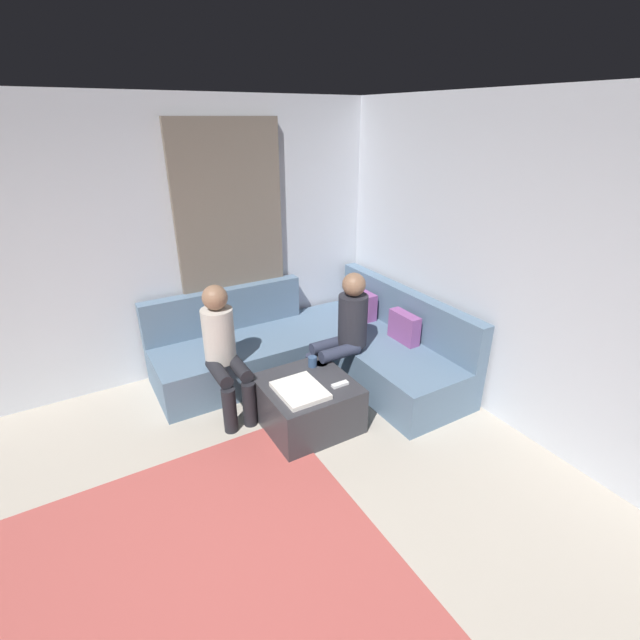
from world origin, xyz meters
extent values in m
cube|color=silver|center=(0.00, 2.94, 1.35)|extent=(6.00, 0.12, 2.70)
cube|color=silver|center=(-2.94, 0.00, 1.35)|extent=(0.12, 6.00, 2.70)
cube|color=#726659|center=(-2.84, 1.30, 1.25)|extent=(0.06, 1.10, 2.50)
cube|color=#AD4C47|center=(-0.20, 0.10, 0.01)|extent=(2.60, 2.20, 0.01)
cube|color=slate|center=(-1.78, 2.41, 0.21)|extent=(2.10, 0.85, 0.42)
cube|color=slate|center=(-1.78, 2.76, 0.65)|extent=(2.10, 0.14, 0.45)
cube|color=slate|center=(-2.41, 1.13, 0.21)|extent=(0.85, 1.70, 0.42)
cube|color=slate|center=(-2.76, 1.13, 0.65)|extent=(0.14, 1.70, 0.45)
cube|color=#8C4C8C|center=(-2.28, 2.58, 0.54)|extent=(0.36, 0.12, 0.36)
cube|color=#8C4C8C|center=(-1.58, 2.58, 0.54)|extent=(0.36, 0.12, 0.36)
cube|color=#333338|center=(-1.38, 1.35, 0.21)|extent=(0.76, 0.76, 0.42)
cube|color=white|center=(-1.28, 1.23, 0.44)|extent=(0.44, 0.36, 0.04)
cylinder|color=#334C72|center=(-1.60, 1.53, 0.47)|extent=(0.08, 0.08, 0.10)
cube|color=white|center=(-1.20, 1.57, 0.43)|extent=(0.05, 0.15, 0.02)
cylinder|color=#2D3347|center=(-1.60, 1.63, 0.21)|extent=(0.12, 0.12, 0.42)
cylinder|color=#2D3347|center=(-1.78, 1.63, 0.21)|extent=(0.12, 0.12, 0.42)
cylinder|color=#2D3347|center=(-1.60, 1.83, 0.48)|extent=(0.12, 0.40, 0.12)
cylinder|color=#2D3347|center=(-1.78, 1.83, 0.48)|extent=(0.12, 0.40, 0.12)
cylinder|color=#26262D|center=(-1.69, 2.03, 0.73)|extent=(0.28, 0.28, 0.50)
sphere|color=#8C664C|center=(-1.69, 2.03, 1.09)|extent=(0.22, 0.22, 0.22)
cylinder|color=black|center=(-1.63, 0.91, 0.21)|extent=(0.12, 0.12, 0.42)
cylinder|color=black|center=(-1.63, 0.73, 0.21)|extent=(0.12, 0.12, 0.42)
cylinder|color=black|center=(-1.83, 0.91, 0.48)|extent=(0.40, 0.12, 0.12)
cylinder|color=black|center=(-1.83, 0.73, 0.48)|extent=(0.40, 0.12, 0.12)
cylinder|color=beige|center=(-2.03, 0.82, 0.73)|extent=(0.28, 0.28, 0.50)
sphere|color=#8C664C|center=(-2.03, 0.82, 1.09)|extent=(0.22, 0.22, 0.22)
camera|label=1|loc=(1.49, -0.21, 2.50)|focal=25.21mm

